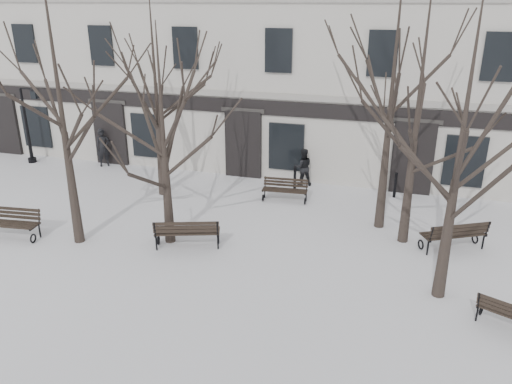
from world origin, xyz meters
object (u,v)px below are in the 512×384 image
at_px(bench_1, 187,232).
at_px(bench_4, 455,234).
at_px(tree_0, 56,72).
at_px(lamp_post, 30,119).
at_px(tree_2, 465,116).
at_px(bench_3, 285,189).
at_px(tree_1, 162,111).
at_px(bench_0, 10,222).

height_order(bench_1, bench_4, bench_1).
height_order(tree_0, lamp_post, tree_0).
xyz_separation_m(tree_2, bench_1, (-7.42, 0.59, -4.24)).
bearing_deg(bench_1, tree_2, 156.60).
bearing_deg(tree_2, bench_3, 135.74).
bearing_deg(tree_0, bench_4, 13.61).
bearing_deg(tree_0, tree_1, 16.64).
xyz_separation_m(bench_3, lamp_post, (-12.48, 1.30, 1.66)).
xyz_separation_m(tree_1, bench_4, (8.69, 1.94, -3.68)).
height_order(bench_0, bench_3, bench_0).
bearing_deg(bench_4, tree_2, 50.54).
relative_size(tree_1, bench_1, 3.20).
bearing_deg(tree_2, bench_1, 175.43).
xyz_separation_m(bench_1, lamp_post, (-10.48, 6.00, 1.58)).
bearing_deg(bench_0, tree_2, -4.98).
bearing_deg(tree_1, bench_0, -166.67).
bearing_deg(bench_0, tree_1, 6.82).
bearing_deg(bench_1, bench_0, -9.59).
bearing_deg(tree_0, bench_0, -170.87).
distance_m(tree_2, bench_4, 5.11).
distance_m(tree_1, bench_1, 3.76).
xyz_separation_m(bench_0, bench_1, (5.82, 0.95, 0.02)).
distance_m(bench_0, bench_3, 9.64).
relative_size(bench_4, lamp_post, 0.56).
relative_size(bench_1, bench_4, 1.02).
xyz_separation_m(tree_0, bench_3, (5.53, 5.28, -4.88)).
distance_m(tree_2, bench_0, 13.91).
bearing_deg(tree_0, bench_3, 43.66).
bearing_deg(bench_4, bench_0, -15.74).
distance_m(tree_1, bench_3, 6.42).
bearing_deg(bench_0, bench_3, 29.33).
height_order(bench_4, lamp_post, lamp_post).
bearing_deg(lamp_post, tree_2, -20.20).
bearing_deg(tree_1, bench_3, 58.47).
xyz_separation_m(bench_3, bench_4, (5.96, -2.49, 0.08)).
height_order(bench_3, bench_4, bench_4).
height_order(bench_3, lamp_post, lamp_post).
height_order(bench_0, bench_4, bench_4).
relative_size(tree_0, lamp_post, 2.33).
relative_size(tree_0, bench_4, 4.15).
distance_m(tree_0, bench_0, 5.35).
distance_m(bench_0, bench_1, 5.89).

